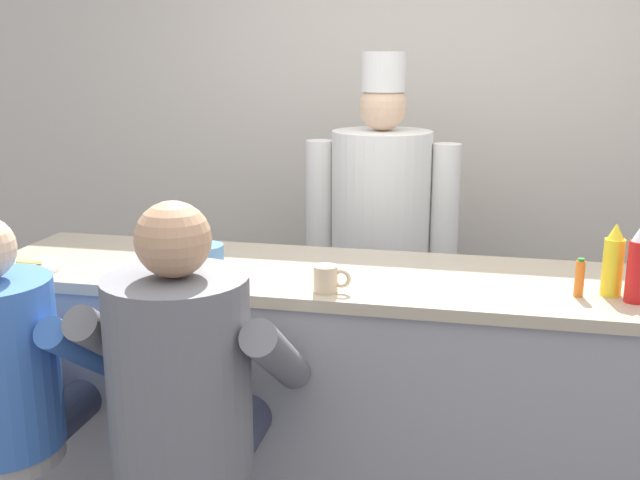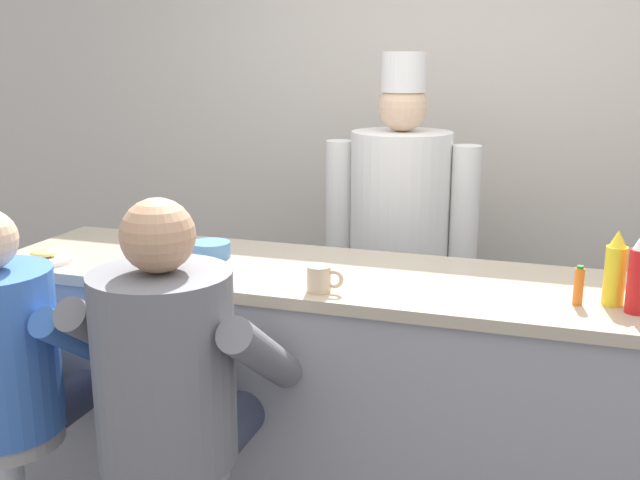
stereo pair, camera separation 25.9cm
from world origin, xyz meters
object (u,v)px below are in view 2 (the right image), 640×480
Objects in this scene: ketchup_bottle_red at (639,276)px; hot_sauce_bottle_orange at (579,286)px; mustard_bottle_yellow at (615,270)px; breakfast_plate at (43,258)px; coffee_mug_tan at (320,279)px; cereal_bowl at (211,250)px; diner_seated_grey at (172,378)px; diner_seated_blue at (7,363)px; cook_in_whites_near at (399,234)px.

hot_sauce_bottle_orange is (-0.16, 0.02, -0.05)m from ketchup_bottle_red.
mustard_bottle_yellow is at bearing 19.52° from hot_sauce_bottle_orange.
breakfast_plate is 1.09m from coffee_mug_tan.
diner_seated_grey is (0.17, -0.63, -0.22)m from cereal_bowl.
diner_seated_blue reaches higher than hot_sauce_bottle_orange.
cereal_bowl is (-1.42, 0.11, -0.08)m from mustard_bottle_yellow.
diner_seated_blue is 0.74× the size of cook_in_whites_near.
cook_in_whites_near reaches higher than hot_sauce_bottle_orange.
breakfast_plate is (-1.98, -0.14, -0.10)m from mustard_bottle_yellow.
breakfast_plate is 0.48m from diner_seated_blue.
ketchup_bottle_red reaches higher than breakfast_plate.
mustard_bottle_yellow is at bearing 16.00° from diner_seated_blue.
ketchup_bottle_red is at bearing -46.26° from cook_in_whites_near.
cook_in_whites_near is (1.11, 1.05, -0.07)m from breakfast_plate.
mustard_bottle_yellow is 0.17× the size of diner_seated_grey.
diner_seated_blue is at bearing -164.00° from mustard_bottle_yellow.
breakfast_plate is 1.51× the size of cereal_bowl.
mustard_bottle_yellow is 1.89× the size of hot_sauce_bottle_orange.
hot_sauce_bottle_orange is 1.83m from diner_seated_blue.
ketchup_bottle_red reaches higher than mustard_bottle_yellow.
cereal_bowl is at bearing 152.83° from coffee_mug_tan.
coffee_mug_tan is at bearing -91.44° from cook_in_whites_near.
hot_sauce_bottle_orange is at bearing -6.21° from cereal_bowl.
mustard_bottle_yellow reaches higher than cereal_bowl.
ketchup_bottle_red is 2.05m from breakfast_plate.
diner_seated_blue is (-1.74, -0.49, -0.29)m from hot_sauce_bottle_orange.
cereal_bowl is at bearing 173.79° from hot_sauce_bottle_orange.
hot_sauce_bottle_orange is 1.22m from cook_in_whites_near.
cook_in_whites_near reaches higher than diner_seated_grey.
coffee_mug_tan reaches higher than breakfast_plate.
coffee_mug_tan is (0.52, -0.27, 0.01)m from cereal_bowl.
breakfast_plate is at bearing -136.65° from cook_in_whites_near.
coffee_mug_tan is at bearing -173.65° from ketchup_bottle_red.
diner_seated_grey is (-1.14, -0.49, -0.26)m from hot_sauce_bottle_orange.
diner_seated_blue is at bearing -158.97° from coffee_mug_tan.
diner_seated_blue reaches higher than mustard_bottle_yellow.
cereal_bowl is 0.69m from diner_seated_grey.
coffee_mug_tan is (-0.95, -0.11, -0.07)m from ketchup_bottle_red.
hot_sauce_bottle_orange is 1.02× the size of coffee_mug_tan.
mustard_bottle_yellow is at bearing 4.07° from breakfast_plate.
diner_seated_grey is 0.78× the size of cook_in_whites_near.
coffee_mug_tan is at bearing 21.03° from diner_seated_blue.
diner_seated_blue reaches higher than ketchup_bottle_red.
cook_in_whites_near is at bearing 128.82° from hot_sauce_bottle_orange.
cook_in_whites_near reaches higher than coffee_mug_tan.
cereal_bowl is 0.59m from coffee_mug_tan.
diner_seated_blue is 0.95× the size of diner_seated_grey.
hot_sauce_bottle_orange is 0.84× the size of cereal_bowl.
diner_seated_grey is (-1.24, -0.52, -0.31)m from mustard_bottle_yellow.
ketchup_bottle_red is at bearing -42.16° from mustard_bottle_yellow.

